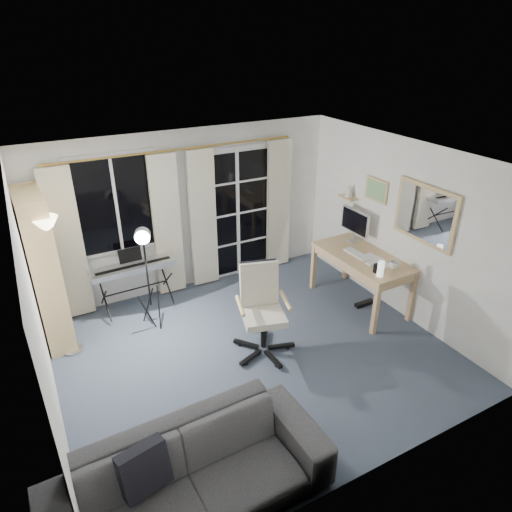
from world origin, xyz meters
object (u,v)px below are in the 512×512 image
at_px(studio_light, 144,248).
at_px(desk, 362,261).
at_px(office_chair, 261,301).
at_px(monitor, 355,223).
at_px(sofa, 189,468).
at_px(keyboard_piano, 133,268).
at_px(mug, 394,264).
at_px(torchiere_lamp, 50,247).
at_px(bookshelf, 42,275).

bearing_deg(studio_light, desk, 1.13).
relative_size(office_chair, monitor, 2.02).
bearing_deg(sofa, studio_light, 78.56).
xyz_separation_m(keyboard_piano, sofa, (-0.42, -3.25, -0.19)).
relative_size(office_chair, mug, 8.85).
distance_m(torchiere_lamp, monitor, 4.08).
bearing_deg(monitor, keyboard_piano, 161.88).
relative_size(keyboard_piano, sofa, 0.50).
height_order(bookshelf, torchiere_lamp, bookshelf).
bearing_deg(keyboard_piano, mug, -34.49).
relative_size(studio_light, mug, 11.62).
bearing_deg(mug, desk, 101.31).
xyz_separation_m(studio_light, office_chair, (1.09, -1.03, -0.52)).
distance_m(office_chair, desk, 1.75).
bearing_deg(sofa, desk, 27.83).
distance_m(office_chair, sofa, 2.27).
height_order(torchiere_lamp, keyboard_piano, torchiere_lamp).
distance_m(bookshelf, desk, 4.18).
distance_m(keyboard_piano, office_chair, 1.97).
xyz_separation_m(keyboard_piano, monitor, (3.06, -0.95, 0.43)).
xyz_separation_m(bookshelf, desk, (4.00, -1.19, -0.25)).
bearing_deg(studio_light, office_chair, -26.24).
distance_m(bookshelf, monitor, 4.27).
height_order(bookshelf, studio_light, bookshelf).
height_order(studio_light, desk, studio_light).
height_order(bookshelf, keyboard_piano, bookshelf).
distance_m(mug, sofa, 3.67).
xyz_separation_m(office_chair, monitor, (1.93, 0.66, 0.41)).
height_order(torchiere_lamp, monitor, torchiere_lamp).
height_order(keyboard_piano, studio_light, studio_light).
relative_size(desk, sofa, 0.63).
bearing_deg(torchiere_lamp, sofa, -78.07).
relative_size(torchiere_lamp, studio_light, 1.21).
height_order(monitor, mug, monitor).
height_order(bookshelf, monitor, bookshelf).
xyz_separation_m(keyboard_piano, studio_light, (0.04, -0.58, 0.55)).
height_order(studio_light, sofa, studio_light).
bearing_deg(keyboard_piano, torchiere_lamp, -151.45).
distance_m(bookshelf, keyboard_piano, 1.19).
xyz_separation_m(torchiere_lamp, office_chair, (2.12, -1.03, -0.77)).
distance_m(studio_light, desk, 2.98).
height_order(bookshelf, sofa, bookshelf).
bearing_deg(desk, bookshelf, 162.55).
distance_m(keyboard_piano, desk, 3.19).
xyz_separation_m(studio_light, mug, (2.92, -1.32, -0.35)).
distance_m(torchiere_lamp, studio_light, 1.06).
relative_size(keyboard_piano, desk, 0.80).
distance_m(office_chair, monitor, 2.08).
bearing_deg(office_chair, mug, 7.08).
distance_m(desk, monitor, 0.63).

